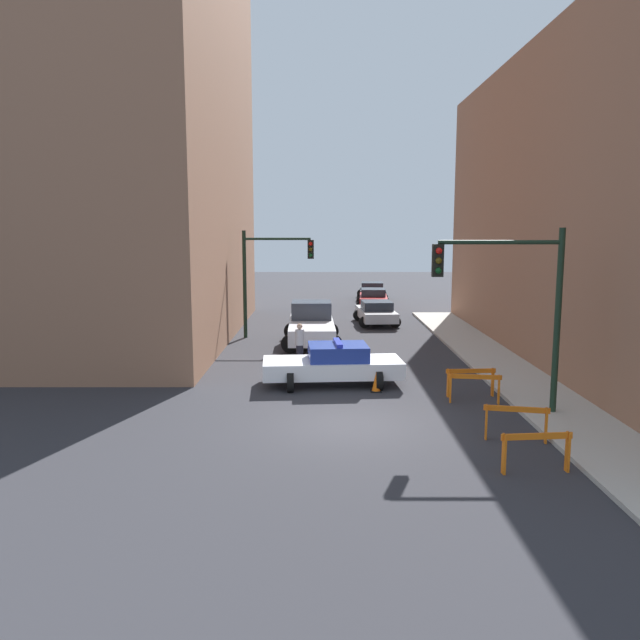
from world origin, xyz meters
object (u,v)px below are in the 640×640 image
object	(u,v)px
barrier_front	(535,446)
barrier_corner	(469,377)
traffic_light_near	(515,293)
pedestrian_crossing	(298,344)
parked_car_near	(375,312)
police_car	(332,364)
barrier_mid	(515,417)
parked_car_far	(370,290)
barrier_back	(473,383)
white_truck	(310,325)
traffic_cone	(375,382)
traffic_light_far	(266,268)
parked_car_mid	(372,298)

from	to	relation	value
barrier_front	barrier_corner	world-z (taller)	same
traffic_light_near	pedestrian_crossing	distance (m)	9.43
parked_car_near	barrier_front	xyz separation A→B (m)	(1.57, -21.37, -0.06)
police_car	barrier_mid	distance (m)	7.23
parked_car_far	barrier_back	size ratio (longest dim) A/B	2.77
white_truck	traffic_cone	distance (m)	8.68
barrier_back	barrier_corner	world-z (taller)	same
white_truck	traffic_light_far	bearing A→B (deg)	138.26
white_truck	pedestrian_crossing	size ratio (longest dim) A/B	3.28
barrier_mid	barrier_corner	bearing A→B (deg)	91.81
police_car	traffic_light_far	bearing A→B (deg)	13.88
pedestrian_crossing	barrier_corner	xyz separation A→B (m)	(5.57, -4.50, -0.24)
parked_car_far	barrier_corner	size ratio (longest dim) A/B	2.75
barrier_back	traffic_cone	xyz separation A→B (m)	(-2.88, 1.37, -0.30)
pedestrian_crossing	barrier_corner	size ratio (longest dim) A/B	1.04
traffic_light_near	parked_car_mid	bearing A→B (deg)	94.48
parked_car_near	parked_car_far	xyz separation A→B (m)	(0.78, 12.26, 0.00)
white_truck	pedestrian_crossing	distance (m)	4.48
barrier_back	barrier_corner	xyz separation A→B (m)	(0.06, 0.77, 0.00)
parked_car_mid	traffic_cone	world-z (taller)	parked_car_mid
parked_car_mid	pedestrian_crossing	bearing A→B (deg)	-99.73
parked_car_mid	parked_car_far	distance (m)	5.08
traffic_light_far	police_car	size ratio (longest dim) A/B	1.08
traffic_light_far	parked_car_mid	bearing A→B (deg)	61.96
traffic_cone	barrier_mid	bearing A→B (deg)	-57.39
barrier_back	barrier_corner	distance (m)	0.78
traffic_light_near	parked_car_far	xyz separation A→B (m)	(-1.57, 29.40, -2.86)
parked_car_far	barrier_mid	world-z (taller)	parked_car_far
traffic_light_near	barrier_back	size ratio (longest dim) A/B	3.27
traffic_light_far	parked_car_mid	size ratio (longest dim) A/B	1.18
white_truck	police_car	bearing A→B (deg)	-84.62
parked_car_far	barrier_corner	distance (m)	27.39
barrier_back	parked_car_mid	bearing A→B (deg)	92.83
parked_car_mid	parked_car_far	bearing A→B (deg)	90.21
barrier_front	barrier_corner	size ratio (longest dim) A/B	1.00
barrier_mid	traffic_light_far	bearing A→B (deg)	116.42
white_truck	parked_car_near	size ratio (longest dim) A/B	1.24
pedestrian_crossing	parked_car_mid	bearing A→B (deg)	167.77
parked_car_near	barrier_mid	distance (m)	19.40
white_truck	traffic_cone	xyz separation A→B (m)	(2.23, -8.37, -0.59)
traffic_light_far	parked_car_near	world-z (taller)	traffic_light_far
white_truck	pedestrian_crossing	world-z (taller)	white_truck
traffic_light_far	traffic_cone	xyz separation A→B (m)	(4.39, -10.22, -3.08)
traffic_light_near	barrier_back	distance (m)	3.26
barrier_mid	traffic_cone	distance (m)	5.71
pedestrian_crossing	traffic_cone	bearing A→B (deg)	35.47
white_truck	parked_car_near	bearing A→B (deg)	58.93
parked_car_mid	barrier_back	bearing A→B (deg)	-83.14
traffic_light_near	barrier_corner	distance (m)	3.62
white_truck	traffic_cone	bearing A→B (deg)	-76.27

